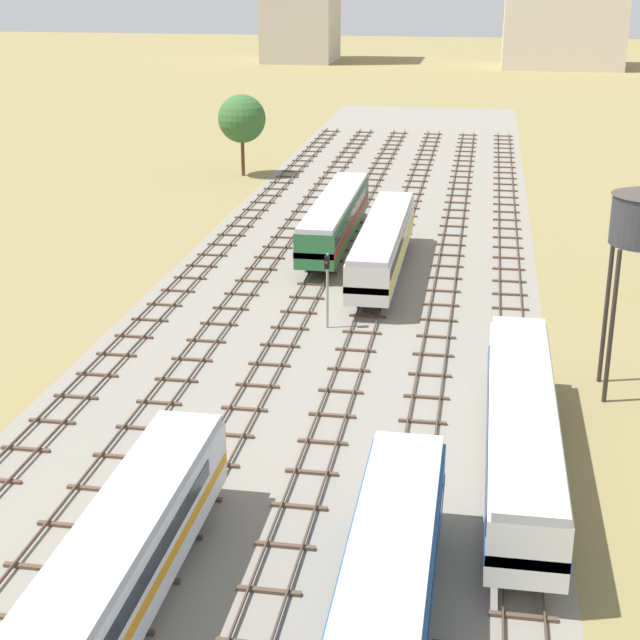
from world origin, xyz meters
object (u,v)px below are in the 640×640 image
(diesel_railcar_centre_left_near, at_px, (104,584))
(diesel_railcar_centre_right_nearest, at_px, (382,622))
(signal_post_nearest, at_px, (327,281))
(diesel_railcar_centre_left_far, at_px, (335,216))
(diesel_railcar_right_mid, at_px, (521,427))
(diesel_railcar_centre_midfar, at_px, (383,243))

(diesel_railcar_centre_left_near, bearing_deg, diesel_railcar_centre_right_nearest, -2.70)
(diesel_railcar_centre_left_near, relative_size, signal_post_nearest, 4.25)
(diesel_railcar_centre_left_far, bearing_deg, diesel_railcar_right_mid, -69.11)
(diesel_railcar_centre_right_nearest, relative_size, diesel_railcar_centre_midfar, 1.00)
(diesel_railcar_centre_right_nearest, xyz_separation_m, diesel_railcar_centre_left_far, (-9.11, 50.25, 0.00))
(diesel_railcar_centre_midfar, distance_m, diesel_railcar_centre_left_far, 8.43)
(diesel_railcar_centre_left_near, height_order, diesel_railcar_right_mid, same)
(signal_post_nearest, bearing_deg, diesel_railcar_centre_left_far, 97.13)
(diesel_railcar_centre_left_near, relative_size, diesel_railcar_centre_left_far, 1.00)
(diesel_railcar_centre_right_nearest, relative_size, signal_post_nearest, 4.25)
(diesel_railcar_centre_midfar, distance_m, signal_post_nearest, 11.35)
(diesel_railcar_centre_left_near, xyz_separation_m, signal_post_nearest, (2.28, 31.61, 0.50))
(diesel_railcar_centre_right_nearest, distance_m, signal_post_nearest, 32.77)
(diesel_railcar_centre_right_nearest, bearing_deg, diesel_railcar_centre_left_near, 177.30)
(diesel_railcar_centre_right_nearest, bearing_deg, signal_post_nearest, 102.03)
(diesel_railcar_centre_midfar, xyz_separation_m, signal_post_nearest, (-2.28, -11.11, 0.50))
(signal_post_nearest, bearing_deg, diesel_railcar_centre_midfar, 78.42)
(diesel_railcar_centre_left_near, bearing_deg, signal_post_nearest, 85.88)
(diesel_railcar_right_mid, relative_size, diesel_railcar_centre_left_far, 1.00)
(diesel_railcar_right_mid, relative_size, signal_post_nearest, 4.25)
(diesel_railcar_centre_right_nearest, xyz_separation_m, diesel_railcar_centre_midfar, (-4.55, 43.15, 0.00))
(diesel_railcar_centre_left_far, distance_m, signal_post_nearest, 18.35)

